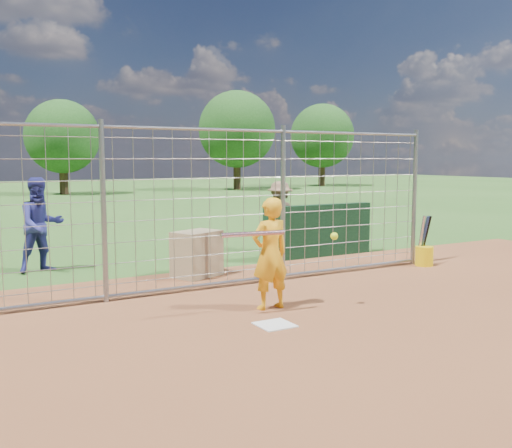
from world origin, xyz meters
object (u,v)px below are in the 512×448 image
bystander_c (280,216)px  bucket_with_bats (424,253)px  equipment_bin (197,254)px  bystander_a (41,225)px  batter (270,254)px

bystander_c → bucket_with_bats: 3.34m
bucket_with_bats → bystander_c: bearing=115.3°
equipment_bin → bucket_with_bats: (4.20, -1.25, -0.15)m
bucket_with_bats → equipment_bin: bearing=163.4°
equipment_bin → bucket_with_bats: bucket_with_bats is taller
bystander_c → equipment_bin: (-2.79, -1.73, -0.38)m
equipment_bin → bystander_c: bearing=8.7°
equipment_bin → bucket_with_bats: bearing=-39.7°
bystander_a → bystander_c: size_ratio=1.11×
batter → bystander_c: 5.05m
bucket_with_bats → bystander_a: bearing=154.9°
bystander_a → bucket_with_bats: bearing=-36.3°
bystander_a → bystander_c: bystander_a is taller
bystander_a → bucket_with_bats: (6.48, -3.03, -0.61)m
batter → bucket_with_bats: 4.41m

